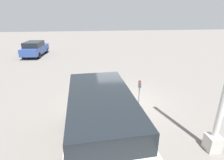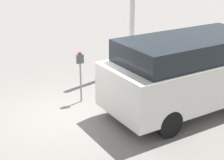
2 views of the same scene
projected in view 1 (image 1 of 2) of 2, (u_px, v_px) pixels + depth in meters
name	position (u px, v px, depth m)	size (l,w,h in m)	color
ground_plane	(122.00, 103.00, 8.93)	(80.00, 80.00, 0.00)	slate
parking_meter_near	(139.00, 88.00, 7.88)	(0.22, 0.14, 1.53)	gray
parked_van	(102.00, 124.00, 5.34)	(5.07, 2.24, 2.09)	beige
car_distant	(35.00, 48.00, 18.59)	(4.32, 2.04, 1.55)	#2D478C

